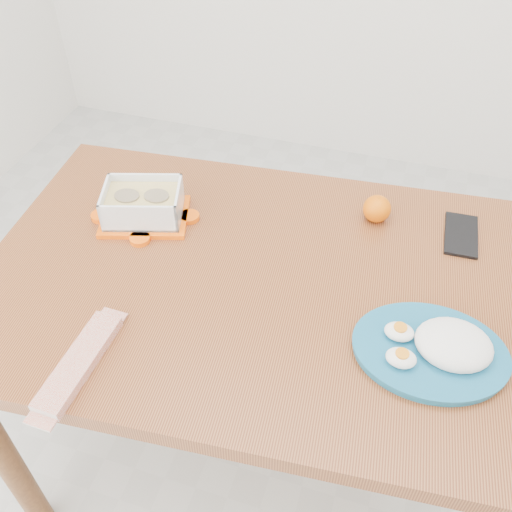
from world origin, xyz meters
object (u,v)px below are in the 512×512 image
(dining_table, at_px, (256,308))
(orange_fruit, at_px, (377,209))
(rice_plate, at_px, (438,347))
(food_container, at_px, (143,205))
(smartphone, at_px, (461,235))

(dining_table, relative_size, orange_fruit, 19.15)
(orange_fruit, bearing_deg, dining_table, -128.76)
(orange_fruit, xyz_separation_m, rice_plate, (0.17, -0.36, -0.01))
(food_container, height_order, smartphone, food_container)
(smartphone, bearing_deg, rice_plate, -96.60)
(orange_fruit, distance_m, smartphone, 0.20)
(dining_table, relative_size, smartphone, 8.50)
(orange_fruit, height_order, rice_plate, rice_plate)
(food_container, xyz_separation_m, rice_plate, (0.69, -0.20, -0.02))
(dining_table, xyz_separation_m, orange_fruit, (0.21, 0.26, 0.13))
(food_container, relative_size, smartphone, 1.62)
(smartphone, bearing_deg, dining_table, -149.36)
(orange_fruit, bearing_deg, smartphone, -0.18)
(dining_table, height_order, food_container, food_container)
(food_container, distance_m, rice_plate, 0.72)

